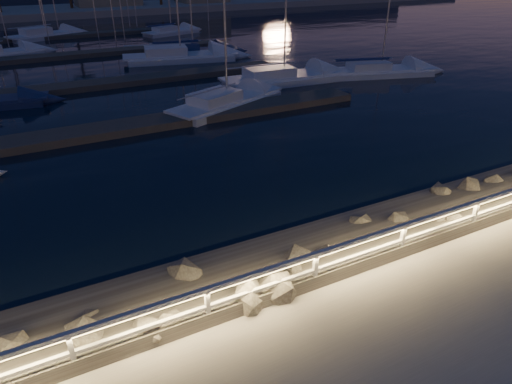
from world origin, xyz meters
TOP-DOWN VIEW (x-y plane):
  - ground at (0.00, 0.00)m, footprint 400.00×400.00m
  - harbor_water at (0.00, 31.22)m, footprint 400.00×440.00m
  - guard_rail at (-0.07, -0.00)m, footprint 44.11×0.12m
  - riprap at (-2.63, 1.28)m, footprint 34.01×3.07m
  - floating_docks at (0.00, 32.50)m, footprint 22.00×36.00m
  - far_shore at (-0.12, 74.05)m, footprint 160.00×14.00m
  - sailboat_c at (3.10, 17.26)m, footprint 8.45×5.29m
  - sailboat_d at (17.20, 19.58)m, footprint 8.70×4.68m
  - sailboat_g at (6.96, 33.59)m, footprint 8.39×3.49m
  - sailboat_h at (9.26, 21.01)m, footprint 9.54×3.38m
  - sailboat_k at (9.26, 46.82)m, footprint 7.33×4.07m
  - sailboat_l at (5.13, 31.96)m, footprint 10.27×4.95m
  - sailboat_n at (-4.18, 50.43)m, footprint 8.53×5.24m

SIDE VIEW (x-z plane):
  - harbor_water at x=0.00m, z-range -1.27..-0.67m
  - floating_docks at x=0.00m, z-range -0.60..-0.20m
  - sailboat_k at x=9.26m, z-range -6.21..5.79m
  - sailboat_d at x=17.20m, z-range -7.27..6.91m
  - riprap at x=-2.63m, z-range -0.91..0.57m
  - sailboat_g at x=6.96m, z-range -7.09..6.75m
  - sailboat_c at x=3.10m, z-range -7.15..6.81m
  - sailboat_h at x=9.26m, z-range -8.08..7.78m
  - sailboat_n at x=-4.18m, z-range -7.20..6.92m
  - sailboat_l at x=5.13m, z-range -8.51..8.24m
  - ground at x=0.00m, z-range 0.00..0.00m
  - far_shore at x=-0.12m, z-range -2.31..2.89m
  - guard_rail at x=-0.07m, z-range 0.24..1.30m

